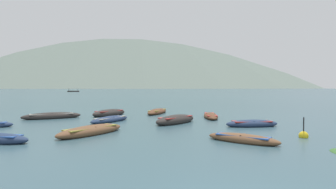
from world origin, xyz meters
name	(u,v)px	position (x,y,z in m)	size (l,w,h in m)	color
ground_plane	(138,88)	(0.00, 1500.00, 0.00)	(6000.00, 6000.00, 0.00)	#385660
mountain_1	(24,57)	(-817.57, 2000.50, 223.19)	(1203.03, 1203.03, 446.37)	#56665B
mountain_2	(140,43)	(15.31, 1772.68, 306.82)	(2220.23, 2220.23, 613.64)	slate
rowboat_0	(91,131)	(-4.88, 9.83, 0.20)	(3.71, 4.02, 0.63)	brown
rowboat_1	(109,113)	(-4.92, 19.54, 0.23)	(3.43, 3.77, 0.73)	#2D2826
rowboat_2	(52,116)	(-9.40, 17.74, 0.20)	(4.69, 2.74, 0.65)	#2D2826
rowboat_5	(176,120)	(0.39, 13.72, 0.24)	(3.83, 3.73, 0.76)	#2D2826
rowboat_6	(243,139)	(2.53, 6.88, 0.16)	(3.15, 2.97, 0.50)	brown
rowboat_7	(211,116)	(3.81, 16.67, 0.16)	(1.76, 4.17, 0.50)	brown
rowboat_9	(157,112)	(-0.41, 20.89, 0.19)	(2.86, 4.50, 0.60)	brown
rowboat_11	(252,124)	(5.14, 11.57, 0.18)	(3.50, 1.12, 0.56)	navy
rowboat_12	(110,119)	(-4.40, 15.13, 0.17)	(3.16, 3.81, 0.53)	navy
ferry_0	(73,91)	(-42.51, 165.94, 0.45)	(7.33, 3.52, 2.54)	#2D2826
mooring_buoy	(304,135)	(6.08, 7.59, 0.11)	(0.46, 0.46, 1.18)	yellow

